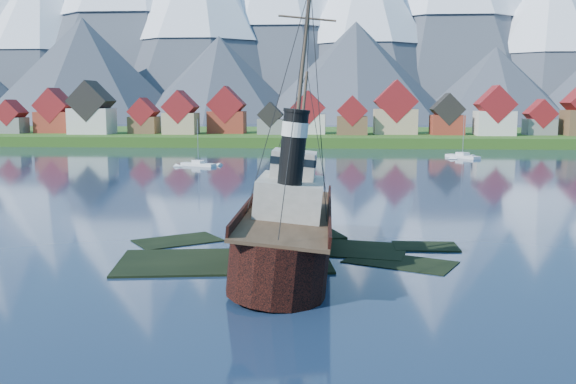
{
  "coord_description": "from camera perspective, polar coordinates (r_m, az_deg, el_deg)",
  "views": [
    {
      "loc": [
        6.2,
        -54.95,
        13.74
      ],
      "look_at": [
        1.89,
        6.0,
        5.0
      ],
      "focal_mm": 40.0,
      "sensor_mm": 36.0,
      "label": 1
    }
  ],
  "objects": [
    {
      "name": "seawall",
      "position": [
        187.56,
        2.15,
        3.93
      ],
      "size": [
        600.0,
        2.5,
        2.0
      ],
      "primitive_type": "cube",
      "color": "#3F3D38",
      "rests_on": "ground"
    },
    {
      "name": "mountains",
      "position": [
        541.56,
        3.41,
        16.15
      ],
      "size": [
        965.0,
        340.0,
        205.0
      ],
      "color": "#2D333D",
      "rests_on": "ground"
    },
    {
      "name": "sailboat_c",
      "position": [
        136.83,
        -7.98,
        2.39
      ],
      "size": [
        8.08,
        5.23,
        10.3
      ],
      "rotation": [
        0.0,
        0.0,
        1.13
      ],
      "color": "silver",
      "rests_on": "ground"
    },
    {
      "name": "sailboat_e",
      "position": [
        160.39,
        15.25,
        3.03
      ],
      "size": [
        7.19,
        9.36,
        11.12
      ],
      "rotation": [
        0.0,
        0.0,
        0.57
      ],
      "color": "silver",
      "rests_on": "ground"
    },
    {
      "name": "town",
      "position": [
        210.89,
        -6.74,
        6.79
      ],
      "size": [
        250.96,
        16.69,
        17.3
      ],
      "color": "maroon",
      "rests_on": "ground"
    },
    {
      "name": "shoal",
      "position": [
        58.98,
        -0.37,
        -5.68
      ],
      "size": [
        31.71,
        21.24,
        1.14
      ],
      "color": "black",
      "rests_on": "ground"
    },
    {
      "name": "ground",
      "position": [
        56.98,
        -2.33,
        -5.82
      ],
      "size": [
        1400.0,
        1400.0,
        0.0
      ],
      "primitive_type": "plane",
      "color": "#16253E",
      "rests_on": "ground"
    },
    {
      "name": "tugboat_wreck",
      "position": [
        55.99,
        -0.18,
        -2.92
      ],
      "size": [
        6.99,
        30.11,
        23.86
      ],
      "rotation": [
        0.0,
        0.1,
        0.01
      ],
      "color": "black",
      "rests_on": "ground"
    },
    {
      "name": "shore_bank",
      "position": [
        225.45,
        2.48,
        4.64
      ],
      "size": [
        600.0,
        80.0,
        3.2
      ],
      "primitive_type": "cube",
      "color": "#244A15",
      "rests_on": "ground"
    }
  ]
}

